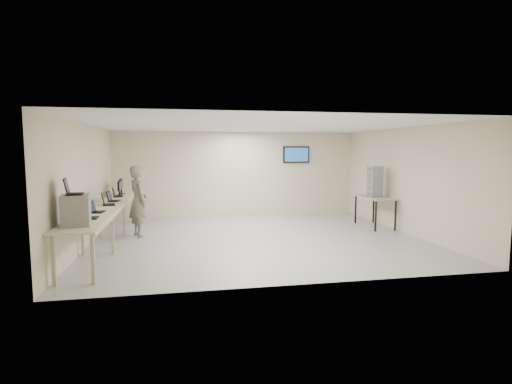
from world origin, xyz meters
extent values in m
cube|color=#BABAB8|center=(0.00, 0.00, 0.00)|extent=(8.00, 7.00, 0.01)
cube|color=white|center=(0.00, 0.00, 2.80)|extent=(8.00, 7.00, 0.01)
cube|color=beige|center=(0.00, 3.50, 1.40)|extent=(8.00, 0.01, 2.80)
cube|color=beige|center=(0.00, -3.50, 1.40)|extent=(8.00, 0.01, 2.80)
cube|color=beige|center=(-4.00, 0.00, 1.40)|extent=(0.01, 7.00, 2.80)
cube|color=beige|center=(4.00, 0.00, 1.40)|extent=(0.01, 7.00, 2.80)
cube|color=black|center=(2.00, 3.48, 2.05)|extent=(0.15, 0.04, 0.15)
cube|color=black|center=(2.00, 3.44, 2.05)|extent=(0.90, 0.06, 0.55)
cube|color=#1F4D94|center=(2.00, 3.40, 2.05)|extent=(0.82, 0.01, 0.47)
cube|color=beige|center=(-3.60, 0.00, 0.88)|extent=(0.75, 6.00, 0.04)
cube|color=#AFAB8B|center=(-3.23, 0.00, 0.85)|extent=(0.02, 6.00, 0.06)
cube|color=#AFAB8B|center=(-3.90, -2.85, 0.43)|extent=(0.06, 0.06, 0.86)
cube|color=#AFAB8B|center=(-3.30, -2.85, 0.43)|extent=(0.06, 0.06, 0.86)
cube|color=#AFAB8B|center=(-3.90, -0.90, 0.43)|extent=(0.06, 0.06, 0.86)
cube|color=#AFAB8B|center=(-3.30, -0.90, 0.43)|extent=(0.06, 0.06, 0.86)
cube|color=#AFAB8B|center=(-3.90, 0.90, 0.43)|extent=(0.06, 0.06, 0.86)
cube|color=#AFAB8B|center=(-3.30, 0.90, 0.43)|extent=(0.06, 0.06, 0.86)
cube|color=#AFAB8B|center=(-3.90, 2.85, 0.43)|extent=(0.06, 0.06, 0.86)
cube|color=#AFAB8B|center=(-3.30, 2.85, 0.43)|extent=(0.06, 0.06, 0.86)
cube|color=gray|center=(-3.65, -2.34, 1.17)|extent=(0.52, 0.58, 0.54)
cube|color=black|center=(-3.65, -2.34, 1.45)|extent=(0.31, 0.40, 0.02)
cube|color=black|center=(-3.78, -2.34, 1.59)|extent=(0.11, 0.35, 0.26)
cube|color=black|center=(-3.77, -2.34, 1.59)|extent=(0.09, 0.31, 0.22)
cube|color=black|center=(-3.56, -1.63, 0.91)|extent=(0.26, 0.35, 0.02)
cube|color=black|center=(-3.68, -1.63, 1.04)|extent=(0.08, 0.32, 0.24)
cube|color=black|center=(-3.66, -1.63, 1.04)|extent=(0.06, 0.28, 0.20)
cube|color=black|center=(-3.57, -0.87, 0.91)|extent=(0.27, 0.35, 0.02)
cube|color=black|center=(-3.69, -0.87, 1.03)|extent=(0.10, 0.30, 0.23)
cube|color=black|center=(-3.68, -0.87, 1.03)|extent=(0.08, 0.27, 0.19)
cube|color=black|center=(-3.55, 0.27, 0.91)|extent=(0.34, 0.42, 0.02)
cube|color=black|center=(-3.68, 0.27, 1.06)|extent=(0.14, 0.35, 0.26)
cube|color=black|center=(-3.67, 0.27, 1.06)|extent=(0.12, 0.31, 0.22)
cube|color=black|center=(-3.54, 1.00, 0.91)|extent=(0.28, 0.37, 0.02)
cube|color=black|center=(-3.66, 1.00, 1.04)|extent=(0.11, 0.32, 0.24)
cube|color=black|center=(-3.64, 1.00, 1.04)|extent=(0.08, 0.28, 0.20)
cube|color=black|center=(-3.59, 2.00, 0.91)|extent=(0.31, 0.38, 0.02)
cube|color=black|center=(-3.71, 2.00, 1.04)|extent=(0.14, 0.32, 0.24)
cube|color=black|center=(-3.69, 2.00, 1.04)|extent=(0.11, 0.28, 0.20)
cylinder|color=black|center=(-3.60, 2.37, 0.91)|extent=(0.19, 0.19, 0.01)
cube|color=black|center=(-3.60, 2.37, 0.99)|extent=(0.04, 0.03, 0.15)
cube|color=black|center=(-3.60, 2.37, 1.17)|extent=(0.05, 0.42, 0.28)
cube|color=black|center=(-3.57, 2.37, 1.17)|extent=(0.00, 0.38, 0.24)
cylinder|color=black|center=(-3.60, 2.73, 0.91)|extent=(0.20, 0.20, 0.02)
cube|color=black|center=(-3.60, 2.73, 1.00)|extent=(0.04, 0.03, 0.16)
cube|color=black|center=(-3.60, 2.73, 1.20)|extent=(0.05, 0.46, 0.31)
cube|color=black|center=(-3.57, 2.73, 1.20)|extent=(0.00, 0.42, 0.26)
imported|color=slate|center=(-2.94, 0.86, 0.91)|extent=(0.67, 0.78, 1.81)
cube|color=#949494|center=(3.60, 0.89, 0.86)|extent=(0.68, 1.46, 0.04)
cube|color=black|center=(3.31, 0.26, 0.42)|extent=(0.04, 0.04, 0.84)
cube|color=black|center=(3.31, 1.52, 0.42)|extent=(0.04, 0.04, 0.84)
cube|color=black|center=(3.89, 0.26, 0.42)|extent=(0.04, 0.04, 0.84)
cube|color=black|center=(3.89, 1.52, 0.42)|extent=(0.04, 0.04, 0.84)
cube|color=gray|center=(3.58, 0.89, 0.96)|extent=(0.33, 0.37, 0.17)
cube|color=gray|center=(3.58, 0.89, 1.14)|extent=(0.33, 0.37, 0.17)
cube|color=gray|center=(3.58, 0.89, 1.31)|extent=(0.33, 0.37, 0.17)
cube|color=gray|center=(3.58, 0.89, 1.49)|extent=(0.33, 0.37, 0.17)
cube|color=gray|center=(3.58, 0.89, 1.66)|extent=(0.33, 0.37, 0.17)
camera|label=1|loc=(-1.86, -9.61, 2.20)|focal=28.00mm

